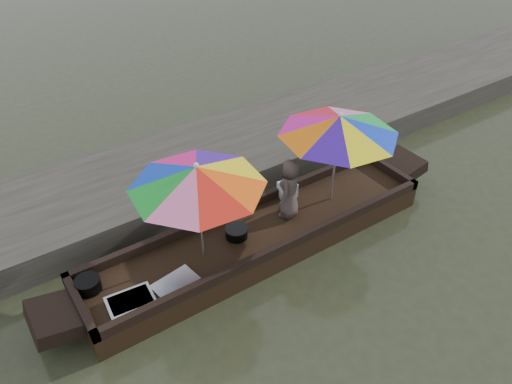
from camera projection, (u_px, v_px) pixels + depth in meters
water at (260, 247)px, 7.67m from camera, size 80.00×80.00×0.00m
dock at (191, 168)px, 8.98m from camera, size 22.00×2.20×0.50m
boat_hull at (260, 239)px, 7.56m from camera, size 5.53×1.20×0.35m
cooking_pot at (88, 285)px, 6.46m from camera, size 0.33×0.33×0.17m
tray_crayfish at (131, 302)px, 6.28m from camera, size 0.62×0.46×0.09m
tray_scallop at (177, 285)px, 6.54m from camera, size 0.64×0.49×0.06m
charcoal_grill at (236, 233)px, 7.30m from camera, size 0.32×0.32×0.15m
supply_bag at (287, 190)px, 8.06m from camera, size 0.31×0.26×0.26m
vendor at (290, 188)px, 7.47m from camera, size 0.58×0.54×0.99m
umbrella_bow at (200, 212)px, 6.57m from camera, size 2.25×2.25×1.55m
umbrella_stern at (335, 158)px, 7.63m from camera, size 2.20×2.20×1.55m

